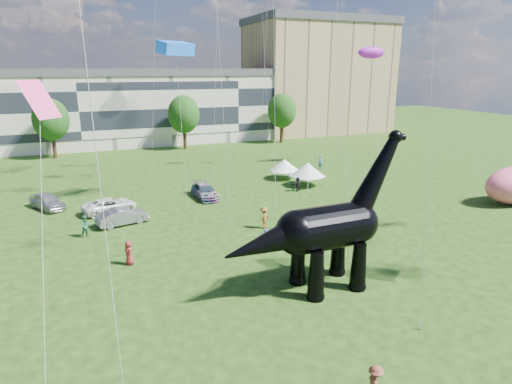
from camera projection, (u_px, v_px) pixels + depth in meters
name	position (u px, v px, depth m)	size (l,w,h in m)	color
ground	(271.00, 329.00, 22.18)	(220.00, 220.00, 0.00)	#16330C
terrace_row	(79.00, 112.00, 72.71)	(78.00, 11.00, 12.00)	beige
apartment_block	(317.00, 79.00, 91.55)	(28.00, 18.00, 22.00)	tan
tree_mid_left	(50.00, 116.00, 63.17)	(5.20, 5.20, 9.44)	#382314
tree_mid_right	(184.00, 111.00, 70.48)	(5.20, 5.20, 9.44)	#382314
tree_far_right	(282.00, 108.00, 77.06)	(5.20, 5.20, 9.44)	#382314
dinosaur_sculpture	(322.00, 231.00, 25.41)	(11.97, 3.35, 9.81)	black
car_silver	(47.00, 201.00, 41.04)	(1.81, 4.49, 1.53)	#AFB0B4
car_grey	(123.00, 217.00, 36.91)	(1.52, 4.36, 1.44)	gray
car_white	(110.00, 205.00, 40.05)	(2.28, 4.95, 1.38)	white
car_dark	(205.00, 191.00, 44.59)	(1.98, 4.86, 1.41)	#595960
gazebo_near	(308.00, 170.00, 48.97)	(4.87, 4.87, 2.70)	white
gazebo_far	(285.00, 165.00, 52.13)	(4.61, 4.61, 2.43)	white
visitors	(186.00, 225.00, 34.38)	(47.37, 38.06, 1.89)	gray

